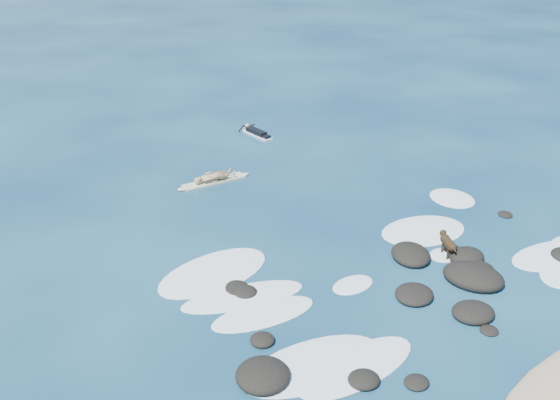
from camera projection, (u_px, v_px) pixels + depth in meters
ground at (396, 254)px, 20.81m from camera, size 160.00×160.00×0.00m
reef_rocks at (441, 285)px, 18.92m from camera, size 14.71×6.78×0.65m
breaking_foam at (401, 278)px, 19.48m from camera, size 14.40×8.61×0.12m
standing_surfer_rig at (213, 166)px, 25.58m from camera, size 3.25×0.70×1.85m
paddling_surfer_rig at (256, 132)px, 30.92m from camera, size 1.03×2.31×0.40m
dog at (448, 242)px, 20.47m from camera, size 0.63×1.17×0.79m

